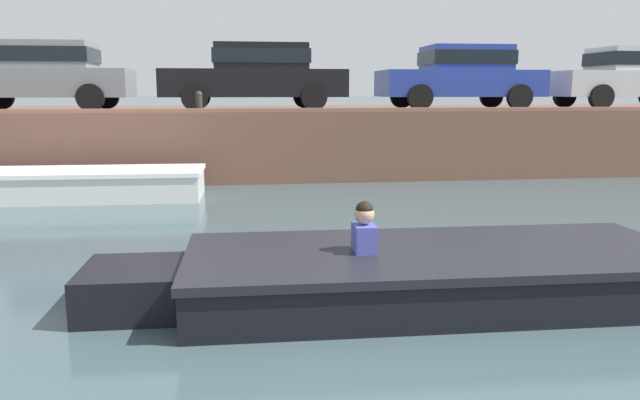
{
  "coord_description": "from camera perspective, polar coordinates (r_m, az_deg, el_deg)",
  "views": [
    {
      "loc": [
        -0.53,
        -0.4,
        2.0
      ],
      "look_at": [
        0.13,
        4.52,
        1.13
      ],
      "focal_mm": 35.0,
      "sensor_mm": 36.0,
      "label": 1
    }
  ],
  "objects": [
    {
      "name": "far_wall_coping",
      "position": [
        13.45,
        -5.41,
        8.18
      ],
      "size": [
        60.0,
        0.24,
        0.08
      ],
      "primitive_type": "cube",
      "color": "brown",
      "rests_on": "far_quay_wall"
    },
    {
      "name": "boat_moored_west_white",
      "position": [
        12.46,
        -21.79,
        1.32
      ],
      "size": [
        5.25,
        1.62,
        0.55
      ],
      "color": "white",
      "rests_on": "ground"
    },
    {
      "name": "car_centre_blue",
      "position": [
        16.23,
        12.79,
        11.13
      ],
      "size": [
        3.97,
        1.98,
        1.54
      ],
      "color": "#233893",
      "rests_on": "far_quay_wall"
    },
    {
      "name": "motorboat_passing",
      "position": [
        6.14,
        8.46,
        -6.73
      ],
      "size": [
        5.89,
        1.99,
        0.98
      ],
      "color": "black",
      "rests_on": "ground"
    },
    {
      "name": "far_quay_wall",
      "position": [
        16.37,
        -5.77,
        5.65
      ],
      "size": [
        60.0,
        6.0,
        1.54
      ],
      "primitive_type": "cube",
      "color": "brown",
      "rests_on": "ground"
    },
    {
      "name": "car_left_inner_black",
      "position": [
        15.25,
        -5.87,
        11.42
      ],
      "size": [
        4.36,
        1.93,
        1.54
      ],
      "color": "black",
      "rests_on": "far_quay_wall"
    },
    {
      "name": "car_leftmost_grey",
      "position": [
        15.84,
        -23.9,
        10.57
      ],
      "size": [
        3.97,
        1.93,
        1.54
      ],
      "color": "slate",
      "rests_on": "far_quay_wall"
    },
    {
      "name": "car_right_inner_silver",
      "position": [
        18.33,
        26.58,
        10.18
      ],
      "size": [
        4.13,
        1.92,
        1.54
      ],
      "color": "#B7BABC",
      "rests_on": "far_quay_wall"
    },
    {
      "name": "mooring_bollard_mid",
      "position": [
        13.58,
        -11.0,
        8.9
      ],
      "size": [
        0.15,
        0.15,
        0.44
      ],
      "color": "#2D2B28",
      "rests_on": "far_quay_wall"
    },
    {
      "name": "ground_plane",
      "position": [
        7.16,
        -3.1,
        -6.25
      ],
      "size": [
        400.0,
        400.0,
        0.0
      ],
      "primitive_type": "plane",
      "color": "#3D5156"
    }
  ]
}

